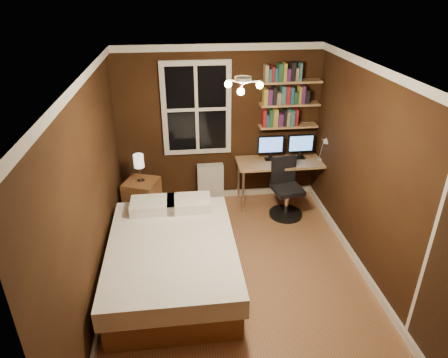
{
  "coord_description": "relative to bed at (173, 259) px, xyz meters",
  "views": [
    {
      "loc": [
        -0.62,
        -3.86,
        3.33
      ],
      "look_at": [
        -0.12,
        0.45,
        1.14
      ],
      "focal_mm": 32.0,
      "sensor_mm": 36.0,
      "label": 1
    }
  ],
  "objects": [
    {
      "name": "floor",
      "position": [
        0.79,
        -0.05,
        -0.3
      ],
      "size": [
        4.2,
        4.2,
        0.0
      ],
      "primitive_type": "plane",
      "color": "brown",
      "rests_on": "ground"
    },
    {
      "name": "wall_back",
      "position": [
        0.79,
        2.05,
        0.95
      ],
      "size": [
        3.2,
        0.04,
        2.5
      ],
      "primitive_type": "cube",
      "color": "black",
      "rests_on": "ground"
    },
    {
      "name": "wall_left",
      "position": [
        -0.81,
        -0.05,
        0.95
      ],
      "size": [
        0.04,
        4.2,
        2.5
      ],
      "primitive_type": "cube",
      "color": "black",
      "rests_on": "ground"
    },
    {
      "name": "wall_right",
      "position": [
        2.39,
        -0.05,
        0.95
      ],
      "size": [
        0.04,
        4.2,
        2.5
      ],
      "primitive_type": "cube",
      "color": "black",
      "rests_on": "ground"
    },
    {
      "name": "ceiling",
      "position": [
        0.79,
        -0.05,
        2.2
      ],
      "size": [
        3.2,
        4.2,
        0.02
      ],
      "primitive_type": "cube",
      "color": "white",
      "rests_on": "wall_back"
    },
    {
      "name": "window",
      "position": [
        0.44,
        2.02,
        1.25
      ],
      "size": [
        1.06,
        0.06,
        1.46
      ],
      "primitive_type": "cube",
      "color": "silver",
      "rests_on": "wall_back"
    },
    {
      "name": "ceiling_fixture",
      "position": [
        0.79,
        -0.15,
        2.1
      ],
      "size": [
        0.44,
        0.44,
        0.18
      ],
      "primitive_type": null,
      "color": "beige",
      "rests_on": "ceiling"
    },
    {
      "name": "bookshelf_lower",
      "position": [
        1.87,
        1.93,
        0.95
      ],
      "size": [
        0.92,
        0.22,
        0.03
      ],
      "primitive_type": "cube",
      "color": "tan",
      "rests_on": "wall_back"
    },
    {
      "name": "books_row_lower",
      "position": [
        1.87,
        1.93,
        1.08
      ],
      "size": [
        0.54,
        0.16,
        0.23
      ],
      "primitive_type": null,
      "color": "maroon",
      "rests_on": "bookshelf_lower"
    },
    {
      "name": "bookshelf_middle",
      "position": [
        1.87,
        1.93,
        1.3
      ],
      "size": [
        0.92,
        0.22,
        0.03
      ],
      "primitive_type": "cube",
      "color": "tan",
      "rests_on": "wall_back"
    },
    {
      "name": "books_row_middle",
      "position": [
        1.87,
        1.93,
        1.43
      ],
      "size": [
        0.66,
        0.16,
        0.23
      ],
      "primitive_type": null,
      "color": "navy",
      "rests_on": "bookshelf_middle"
    },
    {
      "name": "bookshelf_upper",
      "position": [
        1.87,
        1.93,
        1.65
      ],
      "size": [
        0.92,
        0.22,
        0.03
      ],
      "primitive_type": "cube",
      "color": "tan",
      "rests_on": "wall_back"
    },
    {
      "name": "books_row_upper",
      "position": [
        1.87,
        1.93,
        1.78
      ],
      "size": [
        0.6,
        0.16,
        0.23
      ],
      "primitive_type": null,
      "color": "#224F30",
      "rests_on": "bookshelf_upper"
    },
    {
      "name": "bed",
      "position": [
        0.0,
        0.0,
        0.0
      ],
      "size": [
        1.5,
        2.07,
        0.7
      ],
      "rotation": [
        0.0,
        0.0,
        0.0
      ],
      "color": "brown",
      "rests_on": "ground"
    },
    {
      "name": "nightstand",
      "position": [
        -0.46,
        1.59,
        -0.01
      ],
      "size": [
        0.6,
        0.6,
        0.59
      ],
      "primitive_type": "cube",
      "rotation": [
        0.0,
        0.0,
        -0.35
      ],
      "color": "brown",
      "rests_on": "ground"
    },
    {
      "name": "bedside_lamp",
      "position": [
        -0.46,
        1.59,
        0.5
      ],
      "size": [
        0.15,
        0.15,
        0.43
      ],
      "primitive_type": null,
      "color": "beige",
      "rests_on": "nightstand"
    },
    {
      "name": "radiator",
      "position": [
        0.63,
        1.94,
        0.02
      ],
      "size": [
        0.42,
        0.15,
        0.64
      ],
      "primitive_type": "cube",
      "color": "silver",
      "rests_on": "ground"
    },
    {
      "name": "desk",
      "position": [
        1.81,
        1.74,
        0.37
      ],
      "size": [
        1.54,
        0.58,
        0.73
      ],
      "color": "tan",
      "rests_on": "ground"
    },
    {
      "name": "monitor_left",
      "position": [
        1.58,
        1.82,
        0.64
      ],
      "size": [
        0.42,
        0.12,
        0.41
      ],
      "primitive_type": null,
      "color": "black",
      "rests_on": "desk"
    },
    {
      "name": "monitor_right",
      "position": [
        2.07,
        1.82,
        0.64
      ],
      "size": [
        0.42,
        0.12,
        0.41
      ],
      "primitive_type": null,
      "color": "black",
      "rests_on": "desk"
    },
    {
      "name": "desk_lamp",
      "position": [
        2.39,
        1.66,
        0.65
      ],
      "size": [
        0.14,
        0.32,
        0.44
      ],
      "primitive_type": null,
      "color": "silver",
      "rests_on": "desk"
    },
    {
      "name": "office_chair",
      "position": [
        1.74,
        1.34,
        0.05
      ],
      "size": [
        0.51,
        0.51,
        0.93
      ],
      "rotation": [
        0.0,
        0.0,
        0.18
      ],
      "color": "black",
      "rests_on": "ground"
    }
  ]
}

